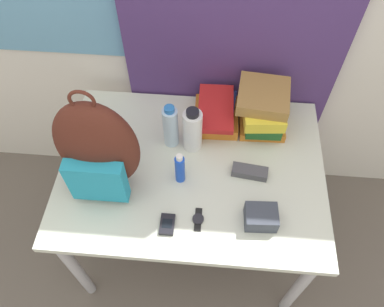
# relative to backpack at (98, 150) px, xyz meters

# --- Properties ---
(desk) EXTENTS (1.14, 0.83, 0.71)m
(desk) POSITION_rel_backpack_xyz_m (0.34, 0.10, -0.31)
(desk) COLOR beige
(desk) RESTS_ON ground_plane
(backpack) EXTENTS (0.32, 0.20, 0.53)m
(backpack) POSITION_rel_backpack_xyz_m (0.00, 0.00, 0.00)
(backpack) COLOR #512319
(backpack) RESTS_ON desk
(book_stack_left) EXTENTS (0.20, 0.28, 0.11)m
(book_stack_left) POSITION_rel_backpack_xyz_m (0.43, 0.37, -0.17)
(book_stack_left) COLOR orange
(book_stack_left) RESTS_ON desk
(book_stack_center) EXTENTS (0.24, 0.27, 0.21)m
(book_stack_center) POSITION_rel_backpack_xyz_m (0.64, 0.37, -0.12)
(book_stack_center) COLOR orange
(book_stack_center) RESTS_ON desk
(water_bottle) EXTENTS (0.07, 0.07, 0.23)m
(water_bottle) POSITION_rel_backpack_xyz_m (0.24, 0.23, -0.12)
(water_bottle) COLOR silver
(water_bottle) RESTS_ON desk
(sports_bottle) EXTENTS (0.08, 0.08, 0.23)m
(sports_bottle) POSITION_rel_backpack_xyz_m (0.34, 0.22, -0.12)
(sports_bottle) COLOR white
(sports_bottle) RESTS_ON desk
(sunscreen_bottle) EXTENTS (0.04, 0.04, 0.17)m
(sunscreen_bottle) POSITION_rel_backpack_xyz_m (0.30, 0.04, -0.15)
(sunscreen_bottle) COLOR blue
(sunscreen_bottle) RESTS_ON desk
(cell_phone) EXTENTS (0.06, 0.09, 0.02)m
(cell_phone) POSITION_rel_backpack_xyz_m (0.27, -0.18, -0.22)
(cell_phone) COLOR black
(cell_phone) RESTS_ON desk
(sunglasses_case) EXTENTS (0.16, 0.07, 0.04)m
(sunglasses_case) POSITION_rel_backpack_xyz_m (0.59, 0.09, -0.21)
(sunglasses_case) COLOR #47474C
(sunglasses_case) RESTS_ON desk
(camera_pouch) EXTENTS (0.13, 0.11, 0.07)m
(camera_pouch) POSITION_rel_backpack_xyz_m (0.63, -0.13, -0.19)
(camera_pouch) COLOR #383D47
(camera_pouch) RESTS_ON desk
(wristwatch) EXTENTS (0.05, 0.10, 0.01)m
(wristwatch) POSITION_rel_backpack_xyz_m (0.39, -0.14, -0.22)
(wristwatch) COLOR black
(wristwatch) RESTS_ON desk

